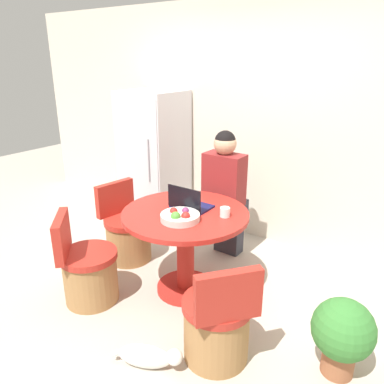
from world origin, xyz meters
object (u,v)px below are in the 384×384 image
object	(u,v)px
laptop	(189,204)
fruit_bowl	(180,217)
dining_table	(185,236)
refrigerator	(154,159)
potted_plant	(343,333)
cat	(149,356)
chair_left_side	(127,234)
chair_near_right_corner	(217,326)
person_seated	(226,189)
chair_near_left_corner	(88,272)

from	to	relation	value
laptop	fruit_bowl	size ratio (longest dim) A/B	1.05
dining_table	laptop	xyz separation A→B (m)	(-0.02, 0.08, 0.27)
refrigerator	potted_plant	size ratio (longest dim) A/B	2.94
laptop	cat	distance (m)	1.25
chair_left_side	chair_near_right_corner	bearing A→B (deg)	-105.31
refrigerator	cat	bearing A→B (deg)	-50.75
fruit_bowl	potted_plant	bearing A→B (deg)	-0.55
dining_table	chair_near_right_corner	xyz separation A→B (m)	(0.66, -0.53, -0.28)
potted_plant	fruit_bowl	bearing A→B (deg)	179.45
cat	potted_plant	world-z (taller)	potted_plant
chair_left_side	chair_near_right_corner	xyz separation A→B (m)	(1.50, -0.65, 0.00)
laptop	cat	xyz separation A→B (m)	(0.34, -0.96, -0.72)
refrigerator	person_seated	size ratio (longest dim) A/B	1.21
person_seated	cat	distance (m)	1.80
chair_near_right_corner	laptop	distance (m)	1.06
fruit_bowl	person_seated	bearing A→B (deg)	96.94
chair_near_left_corner	dining_table	bearing A→B (deg)	-90.00
refrigerator	dining_table	bearing A→B (deg)	-39.91
chair_near_left_corner	person_seated	bearing A→B (deg)	-66.97
person_seated	laptop	xyz separation A→B (m)	(0.03, -0.68, 0.07)
chair_near_right_corner	chair_near_left_corner	bearing A→B (deg)	-48.26
potted_plant	person_seated	bearing A→B (deg)	146.90
refrigerator	chair_near_right_corner	size ratio (longest dim) A/B	2.05
chair_near_left_corner	laptop	size ratio (longest dim) A/B	2.40
refrigerator	person_seated	world-z (taller)	refrigerator
chair_near_right_corner	potted_plant	bearing A→B (deg)	154.77
chair_near_left_corner	chair_left_side	xyz separation A→B (m)	(-0.23, 0.72, 0.00)
dining_table	cat	size ratio (longest dim) A/B	2.27
refrigerator	person_seated	distance (m)	1.22
refrigerator	laptop	size ratio (longest dim) A/B	4.91
fruit_bowl	dining_table	bearing A→B (deg)	112.66
dining_table	fruit_bowl	world-z (taller)	fruit_bowl
dining_table	cat	xyz separation A→B (m)	(0.33, -0.88, -0.45)
dining_table	chair_left_side	bearing A→B (deg)	171.74
chair_left_side	potted_plant	size ratio (longest dim) A/B	1.44
potted_plant	refrigerator	bearing A→B (deg)	155.33
dining_table	cat	bearing A→B (deg)	-69.54
dining_table	chair_left_side	distance (m)	0.89
laptop	potted_plant	distance (m)	1.51
refrigerator	chair_near_left_corner	size ratio (longest dim) A/B	2.05
chair_near_left_corner	potted_plant	world-z (taller)	chair_near_left_corner
person_seated	cat	xyz separation A→B (m)	(0.37, -1.64, -0.66)
chair_near_left_corner	cat	world-z (taller)	chair_near_left_corner
cat	chair_near_right_corner	bearing A→B (deg)	21.75
cat	person_seated	bearing A→B (deg)	78.34
refrigerator	chair_near_right_corner	world-z (taller)	refrigerator
cat	potted_plant	distance (m)	1.30
dining_table	chair_near_left_corner	distance (m)	0.89
chair_left_side	chair_near_right_corner	size ratio (longest dim) A/B	1.00
refrigerator	cat	size ratio (longest dim) A/B	3.44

